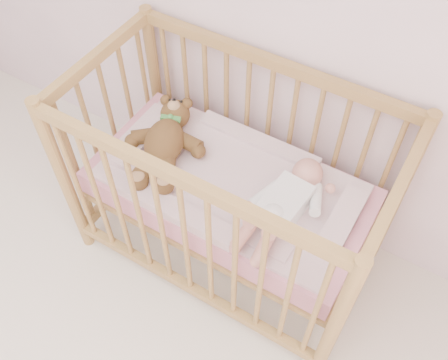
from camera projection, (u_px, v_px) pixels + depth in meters
The scene contains 5 objects.
crib at pixel (230, 189), 2.21m from camera, with size 1.36×0.76×1.00m, color #AD8849, non-canonical shape.
mattress at pixel (230, 191), 2.23m from camera, with size 1.22×0.62×0.13m, color pink.
blanket at pixel (230, 181), 2.17m from camera, with size 1.10×0.58×0.06m, color #D2919A, non-canonical shape.
baby at pixel (286, 200), 2.01m from camera, with size 0.28×0.58×0.14m, color white, non-canonical shape.
teddy_bear at pixel (164, 142), 2.19m from camera, with size 0.38×0.55×0.15m, color brown, non-canonical shape.
Camera 1 is at (0.94, 0.44, 2.27)m, focal length 40.00 mm.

